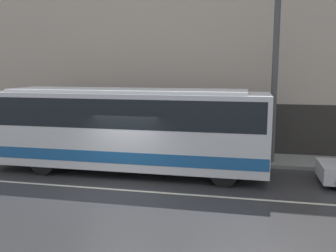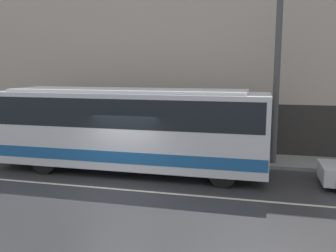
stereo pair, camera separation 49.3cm
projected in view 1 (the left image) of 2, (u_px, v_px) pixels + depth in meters
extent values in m
plane|color=#2D2D30|center=(117.00, 190.00, 13.21)|extent=(60.00, 60.00, 0.00)
cube|color=gray|center=(153.00, 154.00, 18.16)|extent=(60.00, 2.29, 0.15)
cube|color=#B7A899|center=(159.00, 51.00, 18.62)|extent=(60.00, 0.30, 10.16)
cube|color=#2D2B28|center=(158.00, 127.00, 19.07)|extent=(60.00, 0.06, 2.54)
cube|color=beige|center=(117.00, 190.00, 13.21)|extent=(54.00, 0.14, 0.01)
cube|color=silver|center=(127.00, 128.00, 15.19)|extent=(11.19, 2.59, 2.94)
cube|color=#1E5999|center=(128.00, 150.00, 15.34)|extent=(11.13, 2.62, 0.45)
cube|color=black|center=(127.00, 110.00, 15.08)|extent=(10.85, 2.61, 1.12)
cube|color=orange|center=(270.00, 99.00, 13.85)|extent=(0.12, 1.95, 0.28)
cube|color=silver|center=(127.00, 91.00, 14.95)|extent=(9.51, 2.20, 0.12)
cylinder|color=black|center=(224.00, 173.00, 13.48)|extent=(1.00, 0.28, 1.00)
cylinder|color=black|center=(227.00, 158.00, 15.68)|extent=(1.00, 0.28, 1.00)
cylinder|color=black|center=(43.00, 163.00, 14.96)|extent=(1.00, 0.28, 1.00)
cylinder|color=black|center=(69.00, 150.00, 17.16)|extent=(1.00, 0.28, 1.00)
cylinder|color=black|center=(333.00, 170.00, 14.54)|extent=(0.61, 0.20, 0.61)
cylinder|color=#4C4C4F|center=(274.00, 82.00, 15.92)|extent=(0.26, 0.26, 7.01)
cylinder|color=#333338|center=(126.00, 135.00, 18.86)|extent=(0.36, 0.36, 1.49)
sphere|color=tan|center=(126.00, 117.00, 18.73)|extent=(0.27, 0.27, 0.27)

